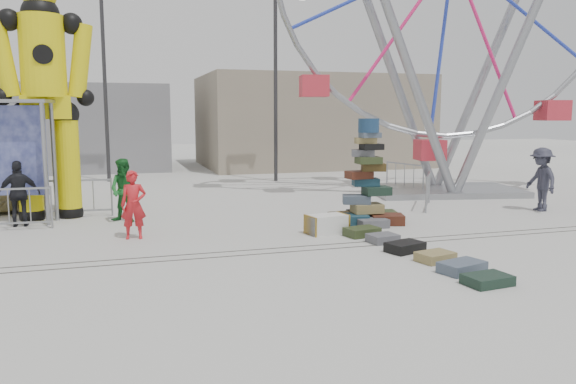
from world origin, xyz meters
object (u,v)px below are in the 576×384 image
object	(u,v)px
lamp_post_left	(107,77)
crash_test_dummy	(45,90)
barricade_dummy_c	(75,198)
barricade_wheel_back	(404,177)
pedestrian_red	(134,205)
barricade_wheel_front	(428,190)
pedestrian_green	(125,190)
lamp_post_right	(278,77)
barricade_dummy_b	(9,209)
pedestrian_black	(19,194)
suitcase_tower	(366,194)
steamer_trunk	(327,224)
pedestrian_grey	(541,179)

from	to	relation	value
lamp_post_left	crash_test_dummy	xyz separation A→B (m)	(-1.54, -8.74, -0.92)
lamp_post_left	barricade_dummy_c	xyz separation A→B (m)	(-0.92, -8.70, -3.93)
barricade_wheel_back	pedestrian_red	bearing A→B (deg)	-75.10
barricade_wheel_front	pedestrian_green	world-z (taller)	pedestrian_green
crash_test_dummy	lamp_post_left	bearing A→B (deg)	73.03
lamp_post_right	barricade_dummy_b	bearing A→B (deg)	-138.93
pedestrian_green	pedestrian_black	xyz separation A→B (m)	(-2.63, 0.16, -0.00)
barricade_wheel_back	pedestrian_red	distance (m)	11.41
lamp_post_right	suitcase_tower	xyz separation A→B (m)	(-0.40, -9.97, -3.70)
steamer_trunk	barricade_wheel_front	bearing A→B (deg)	21.07
lamp_post_right	pedestrian_grey	size ratio (longest dim) A/B	4.17
barricade_wheel_front	pedestrian_grey	distance (m)	3.33
lamp_post_right	pedestrian_grey	distance (m)	11.69
barricade_dummy_b	barricade_wheel_front	world-z (taller)	same
barricade_wheel_front	pedestrian_grey	bearing A→B (deg)	-82.85
pedestrian_black	pedestrian_grey	world-z (taller)	pedestrian_grey
suitcase_tower	pedestrian_black	distance (m)	9.09
pedestrian_red	barricade_dummy_b	bearing A→B (deg)	152.46
steamer_trunk	barricade_dummy_b	xyz separation A→B (m)	(-7.53, 2.68, 0.32)
lamp_post_right	steamer_trunk	world-z (taller)	lamp_post_right
lamp_post_right	barricade_dummy_b	xyz separation A→B (m)	(-9.39, -8.18, -3.93)
barricade_wheel_back	pedestrian_green	world-z (taller)	pedestrian_green
lamp_post_left	barricade_wheel_back	distance (m)	13.16
pedestrian_red	barricade_wheel_back	bearing A→B (deg)	33.26
pedestrian_red	lamp_post_right	bearing A→B (deg)	62.54
crash_test_dummy	pedestrian_red	distance (m)	4.83
barricade_dummy_c	pedestrian_green	world-z (taller)	pedestrian_green
barricade_dummy_b	pedestrian_red	bearing A→B (deg)	-30.71
pedestrian_black	lamp_post_left	bearing A→B (deg)	-104.73
suitcase_tower	lamp_post_right	bearing A→B (deg)	96.56
steamer_trunk	crash_test_dummy	bearing A→B (deg)	138.38
suitcase_tower	barricade_wheel_front	size ratio (longest dim) A/B	1.40
pedestrian_red	pedestrian_black	xyz separation A→B (m)	(-2.79, 2.39, 0.05)
barricade_dummy_b	barricade_wheel_front	size ratio (longest dim) A/B	1.00
barricade_dummy_b	pedestrian_grey	distance (m)	14.95
pedestrian_red	pedestrian_black	bearing A→B (deg)	144.39
steamer_trunk	pedestrian_green	world-z (taller)	pedestrian_green
pedestrian_red	pedestrian_grey	bearing A→B (deg)	6.75
barricade_wheel_front	pedestrian_black	world-z (taller)	pedestrian_black
pedestrian_green	barricade_wheel_back	bearing A→B (deg)	46.03
steamer_trunk	pedestrian_black	size ratio (longest dim) A/B	0.57
steamer_trunk	pedestrian_red	xyz separation A→B (m)	(-4.54, 0.78, 0.58)
barricade_wheel_front	pedestrian_red	bearing A→B (deg)	135.35
suitcase_tower	pedestrian_black	bearing A→B (deg)	174.35
barricade_dummy_b	steamer_trunk	bearing A→B (deg)	-17.84
suitcase_tower	pedestrian_grey	size ratio (longest dim) A/B	1.46
lamp_post_left	pedestrian_grey	xyz separation A→B (m)	(12.47, -11.71, -3.52)
pedestrian_grey	crash_test_dummy	bearing A→B (deg)	-95.89
suitcase_tower	barricade_dummy_c	bearing A→B (deg)	165.33
barricade_wheel_back	pedestrian_green	bearing A→B (deg)	-86.11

